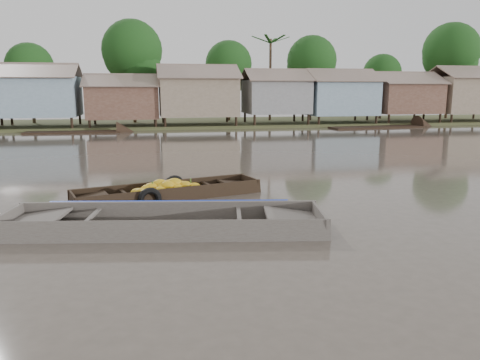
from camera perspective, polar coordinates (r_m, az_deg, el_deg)
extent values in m
plane|color=#4D453B|center=(12.16, -2.42, -4.88)|extent=(120.00, 120.00, 0.00)
cube|color=#384723|center=(44.72, -8.79, 6.69)|extent=(120.00, 12.00, 0.50)
cube|color=#7F9BAF|center=(42.00, -23.35, 9.34)|extent=(6.20, 5.20, 3.20)
cube|color=brown|center=(40.64, -24.00, 12.16)|extent=(6.60, 3.02, 1.28)
cube|color=brown|center=(43.39, -23.17, 12.10)|extent=(6.60, 3.02, 1.28)
cube|color=brown|center=(41.13, -14.04, 9.19)|extent=(5.80, 4.60, 2.70)
cube|color=brown|center=(39.88, -14.25, 11.72)|extent=(6.20, 2.67, 1.14)
cube|color=brown|center=(42.36, -14.07, 11.67)|extent=(6.20, 2.67, 1.14)
cube|color=#816E59|center=(41.28, -5.17, 10.10)|extent=(6.50, 5.30, 3.30)
cube|color=brown|center=(39.88, -5.01, 13.09)|extent=(6.90, 3.08, 1.31)
cube|color=brown|center=(42.73, -5.42, 12.95)|extent=(6.90, 3.08, 1.31)
cube|color=gray|center=(42.57, 4.39, 10.08)|extent=(5.40, 4.70, 2.90)
cube|color=brown|center=(41.36, 4.90, 12.67)|extent=(5.80, 2.73, 1.17)
cube|color=brown|center=(43.81, 3.98, 12.60)|extent=(5.80, 2.73, 1.17)
cube|color=#7F9BAF|center=(44.53, 11.97, 9.79)|extent=(6.00, 5.00, 3.10)
cube|color=brown|center=(43.30, 12.78, 12.37)|extent=(6.40, 2.90, 1.24)
cube|color=brown|center=(45.79, 11.40, 12.34)|extent=(6.40, 2.90, 1.24)
cube|color=brown|center=(47.43, 19.32, 9.42)|extent=(5.70, 4.90, 2.80)
cube|color=brown|center=(46.29, 20.30, 11.62)|extent=(6.10, 2.85, 1.21)
cube|color=brown|center=(48.58, 18.67, 11.67)|extent=(6.10, 2.85, 1.21)
cube|color=#816E59|center=(50.99, 25.75, 9.30)|extent=(6.30, 5.10, 3.40)
cube|color=brown|center=(49.90, 26.92, 11.67)|extent=(6.70, 2.96, 1.26)
cube|color=brown|center=(52.12, 25.04, 11.75)|extent=(6.70, 2.96, 1.26)
cylinder|color=#473323|center=(46.72, -23.99, 9.07)|extent=(0.28, 0.28, 4.90)
sphere|color=#123812|center=(46.75, -24.26, 12.49)|extent=(4.20, 4.20, 4.20)
cylinder|color=#473323|center=(44.58, -12.83, 10.59)|extent=(0.28, 0.28, 6.30)
sphere|color=#123812|center=(44.71, -13.03, 15.20)|extent=(5.40, 5.40, 5.40)
cylinder|color=#473323|center=(46.22, -1.36, 10.22)|extent=(0.28, 0.28, 5.25)
sphere|color=#123812|center=(46.27, -1.38, 13.93)|extent=(4.50, 4.50, 4.50)
cylinder|color=#473323|center=(47.26, 8.61, 10.33)|extent=(0.28, 0.28, 5.60)
sphere|color=#123812|center=(47.33, 8.73, 14.20)|extent=(4.80, 4.80, 4.80)
cylinder|color=#473323|center=(51.38, 16.77, 9.46)|extent=(0.28, 0.28, 4.55)
sphere|color=#123812|center=(51.39, 16.94, 12.35)|extent=(3.90, 3.90, 3.90)
cylinder|color=#473323|center=(54.12, 24.02, 10.15)|extent=(0.28, 0.28, 6.65)
sphere|color=#123812|center=(54.26, 24.35, 14.15)|extent=(5.70, 5.70, 5.70)
cylinder|color=#473323|center=(46.57, 3.70, 11.90)|extent=(0.24, 0.24, 8.00)
cube|color=black|center=(14.81, -8.62, -2.40)|extent=(5.79, 2.65, 0.08)
cube|color=black|center=(15.33, -9.39, -1.08)|extent=(5.65, 1.78, 0.54)
cube|color=black|center=(14.18, -7.83, -2.02)|extent=(5.65, 1.78, 0.54)
cube|color=black|center=(15.87, 1.17, -0.51)|extent=(0.41, 1.23, 0.51)
cube|color=black|center=(15.63, -0.43, -0.45)|extent=(1.26, 1.33, 0.20)
cube|color=black|center=(14.14, -19.68, -2.62)|extent=(0.41, 1.23, 0.51)
cube|color=black|center=(14.19, -17.71, -2.18)|extent=(1.26, 1.33, 0.20)
cube|color=black|center=(14.37, -13.82, -1.63)|extent=(0.44, 1.20, 0.05)
cube|color=black|center=(15.21, -3.78, -0.63)|extent=(0.44, 1.20, 0.05)
ellipsoid|color=gold|center=(14.46, -7.84, -1.52)|extent=(0.44, 0.36, 0.23)
ellipsoid|color=gold|center=(14.79, -8.67, -0.37)|extent=(0.41, 0.34, 0.22)
ellipsoid|color=gold|center=(14.52, -8.84, -0.64)|extent=(0.51, 0.42, 0.27)
ellipsoid|color=gold|center=(14.85, -5.64, -0.83)|extent=(0.50, 0.41, 0.26)
ellipsoid|color=gold|center=(14.19, -11.67, -2.18)|extent=(0.43, 0.35, 0.23)
ellipsoid|color=gold|center=(14.77, -9.70, -0.79)|extent=(0.48, 0.39, 0.25)
ellipsoid|color=gold|center=(15.22, -6.64, -0.81)|extent=(0.47, 0.38, 0.25)
ellipsoid|color=gold|center=(14.86, -9.53, -0.77)|extent=(0.48, 0.39, 0.26)
ellipsoid|color=gold|center=(14.61, -10.71, -0.88)|extent=(0.54, 0.44, 0.29)
ellipsoid|color=gold|center=(14.76, -4.57, -1.28)|extent=(0.45, 0.37, 0.24)
ellipsoid|color=gold|center=(14.45, -11.86, -1.49)|extent=(0.54, 0.44, 0.29)
ellipsoid|color=gold|center=(14.91, -10.10, -0.72)|extent=(0.43, 0.35, 0.23)
ellipsoid|color=gold|center=(14.71, -8.02, -0.33)|extent=(0.55, 0.45, 0.29)
ellipsoid|color=gold|center=(14.33, -11.30, -1.61)|extent=(0.54, 0.44, 0.29)
ellipsoid|color=gold|center=(14.34, -10.92, -1.55)|extent=(0.48, 0.39, 0.26)
ellipsoid|color=gold|center=(14.66, -9.74, -0.43)|extent=(0.51, 0.42, 0.27)
ellipsoid|color=gold|center=(15.19, -8.03, -0.80)|extent=(0.45, 0.37, 0.24)
ellipsoid|color=gold|center=(14.36, -9.69, -1.24)|extent=(0.42, 0.34, 0.22)
ellipsoid|color=gold|center=(14.78, -7.22, -0.59)|extent=(0.49, 0.41, 0.26)
ellipsoid|color=gold|center=(15.14, -8.14, -0.79)|extent=(0.47, 0.38, 0.25)
ellipsoid|color=gold|center=(14.59, -11.20, -1.02)|extent=(0.46, 0.38, 0.25)
ellipsoid|color=gold|center=(14.44, -12.18, -1.88)|extent=(0.42, 0.34, 0.22)
ellipsoid|color=gold|center=(14.60, -12.37, -1.48)|extent=(0.49, 0.40, 0.26)
ellipsoid|color=gold|center=(14.64, -8.26, -0.76)|extent=(0.48, 0.40, 0.26)
ellipsoid|color=gold|center=(14.25, -11.06, -1.84)|extent=(0.53, 0.43, 0.28)
ellipsoid|color=gold|center=(14.82, -9.02, -0.66)|extent=(0.51, 0.42, 0.27)
ellipsoid|color=gold|center=(14.92, -9.54, -0.86)|extent=(0.44, 0.36, 0.23)
ellipsoid|color=gold|center=(14.61, -7.74, -0.95)|extent=(0.47, 0.38, 0.25)
ellipsoid|color=gold|center=(14.71, -6.71, -0.56)|extent=(0.42, 0.35, 0.23)
ellipsoid|color=gold|center=(14.57, -9.40, -0.84)|extent=(0.50, 0.41, 0.27)
cylinder|color=#3F6626|center=(14.54, -10.61, -0.57)|extent=(0.04, 0.04, 0.19)
cylinder|color=#3F6626|center=(14.76, -7.91, -0.32)|extent=(0.04, 0.04, 0.19)
cylinder|color=#3F6626|center=(14.94, -6.04, -0.14)|extent=(0.04, 0.04, 0.19)
torus|color=black|center=(15.53, -8.03, -0.80)|extent=(0.78, 0.39, 0.76)
torus|color=black|center=(13.86, -10.95, -2.35)|extent=(0.75, 0.38, 0.73)
cube|color=#4A433E|center=(11.50, -9.08, -6.38)|extent=(7.61, 2.79, 0.08)
cube|color=#4A433E|center=(12.29, -8.58, -3.93)|extent=(7.54, 1.40, 0.61)
cube|color=#4A433E|center=(10.56, -9.75, -6.49)|extent=(7.54, 1.40, 0.61)
cube|color=#4A433E|center=(11.54, 9.63, -4.96)|extent=(0.36, 1.84, 0.58)
cube|color=#4A433E|center=(11.41, 6.43, -4.67)|extent=(1.53, 1.79, 0.24)
cube|color=#4A433E|center=(12.47, -26.42, -4.78)|extent=(0.36, 1.84, 0.58)
cube|color=#4A433E|center=(12.19, -23.67, -4.53)|extent=(1.53, 1.79, 0.24)
cube|color=#4A433E|center=(11.75, -17.81, -4.43)|extent=(0.39, 1.78, 0.05)
cube|color=#4A433E|center=(11.29, -0.11, -4.52)|extent=(0.39, 1.78, 0.05)
cube|color=#665E54|center=(11.48, -9.08, -6.16)|extent=(5.83, 2.36, 0.02)
cube|color=#112DAF|center=(12.29, -8.57, -2.81)|extent=(6.09, 1.08, 0.15)
torus|color=olive|center=(11.09, 0.01, -6.50)|extent=(0.43, 0.43, 0.06)
torus|color=olive|center=(11.08, 0.01, -6.30)|extent=(0.34, 0.34, 0.06)
cube|color=black|center=(38.01, -19.66, 5.34)|extent=(7.10, 1.67, 0.35)
cube|color=black|center=(42.25, 16.43, 6.05)|extent=(8.73, 2.73, 0.35)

